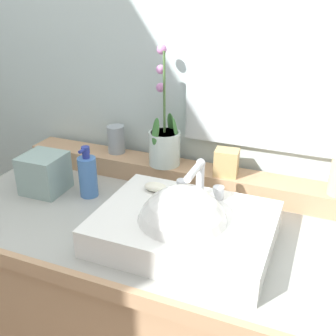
{
  "coord_description": "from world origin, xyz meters",
  "views": [
    {
      "loc": [
        0.42,
        -0.93,
        1.5
      ],
      "look_at": [
        0.05,
        -0.02,
        1.03
      ],
      "focal_mm": 43.09,
      "sensor_mm": 36.0,
      "label": 1
    }
  ],
  "objects": [
    {
      "name": "potted_plant",
      "position": [
        -0.07,
        0.23,
        1.0
      ],
      "size": [
        0.11,
        0.12,
        0.39
      ],
      "color": "silver",
      "rests_on": "back_ledge"
    },
    {
      "name": "tumbler_cup",
      "position": [
        -0.27,
        0.26,
        0.97
      ],
      "size": [
        0.06,
        0.06,
        0.1
      ],
      "primitive_type": "cylinder",
      "color": "#8F9AA2",
      "rests_on": "back_ledge"
    },
    {
      "name": "vanity_cabinet",
      "position": [
        0.0,
        -0.0,
        0.43
      ],
      "size": [
        1.27,
        0.62,
        0.86
      ],
      "color": "tan",
      "rests_on": "ground"
    },
    {
      "name": "sink_basin",
      "position": [
        0.12,
        -0.08,
        0.89
      ],
      "size": [
        0.46,
        0.35,
        0.27
      ],
      "color": "white",
      "rests_on": "vanity_cabinet"
    },
    {
      "name": "soap_bar",
      "position": [
        -0.01,
        0.02,
        0.94
      ],
      "size": [
        0.07,
        0.04,
        0.02
      ],
      "primitive_type": "ellipsoid",
      "color": "silver",
      "rests_on": "sink_basin"
    },
    {
      "name": "lotion_bottle",
      "position": [
        -0.26,
        0.04,
        0.92
      ],
      "size": [
        0.06,
        0.06,
        0.17
      ],
      "color": "#4574B8",
      "rests_on": "vanity_cabinet"
    },
    {
      "name": "back_ledge",
      "position": [
        0.0,
        0.24,
        0.89
      ],
      "size": [
        1.2,
        0.11,
        0.07
      ],
      "primitive_type": "cube",
      "color": "tan",
      "rests_on": "vanity_cabinet"
    },
    {
      "name": "mirror",
      "position": [
        0.23,
        0.3,
        1.23
      ],
      "size": [
        0.5,
        0.02,
        0.46
      ],
      "primitive_type": "cube",
      "color": "silver"
    },
    {
      "name": "tissue_box",
      "position": [
        -0.41,
        0.02,
        0.92
      ],
      "size": [
        0.13,
        0.13,
        0.13
      ],
      "primitive_type": "cube",
      "rotation": [
        0.0,
        0.0,
        0.02
      ],
      "color": "#85A09A",
      "rests_on": "vanity_cabinet"
    },
    {
      "name": "wall_back",
      "position": [
        0.0,
        0.42,
        1.36
      ],
      "size": [
        3.02,
        0.2,
        2.72
      ],
      "primitive_type": "cube",
      "color": "silver",
      "rests_on": "ground"
    },
    {
      "name": "trinket_box",
      "position": [
        0.15,
        0.23,
        0.96
      ],
      "size": [
        0.08,
        0.07,
        0.09
      ],
      "primitive_type": "cube",
      "rotation": [
        0.0,
        0.0,
        0.1
      ],
      "color": "tan",
      "rests_on": "back_ledge"
    }
  ]
}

